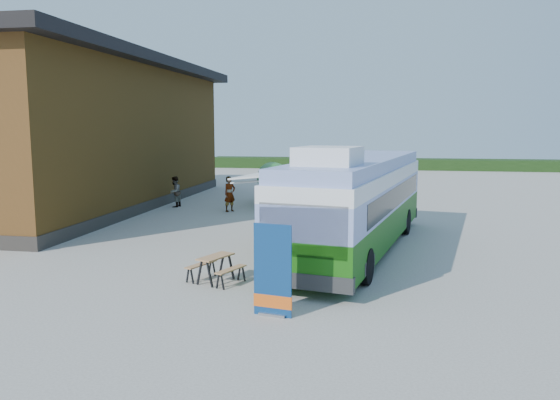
% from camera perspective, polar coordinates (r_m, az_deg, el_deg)
% --- Properties ---
extents(ground, '(100.00, 100.00, 0.00)m').
position_cam_1_polar(ground, '(16.88, -5.32, -6.29)').
color(ground, '#BCB7AD').
rests_on(ground, ground).
extents(barn, '(9.60, 21.20, 7.50)m').
position_cam_1_polar(barn, '(29.78, -20.02, 6.30)').
color(barn, brown).
rests_on(barn, ground).
extents(hedge, '(40.00, 3.00, 1.00)m').
position_cam_1_polar(hedge, '(54.02, 13.95, 3.66)').
color(hedge, '#264419').
rests_on(hedge, ground).
extents(bus, '(4.57, 11.78, 3.54)m').
position_cam_1_polar(bus, '(17.98, 8.14, 0.01)').
color(bus, '#227613').
rests_on(bus, ground).
extents(awning, '(3.19, 4.41, 0.51)m').
position_cam_1_polar(awning, '(17.81, 1.31, 2.90)').
color(awning, white).
rests_on(awning, ground).
extents(banner, '(0.87, 0.29, 2.02)m').
position_cam_1_polar(banner, '(11.80, -0.78, -8.23)').
color(banner, navy).
rests_on(banner, ground).
extents(picnic_table, '(1.55, 1.47, 0.70)m').
position_cam_1_polar(picnic_table, '(14.51, -6.74, -6.51)').
color(picnic_table, tan).
rests_on(picnic_table, ground).
extents(person_a, '(0.71, 0.74, 1.70)m').
position_cam_1_polar(person_a, '(26.33, -5.27, 0.63)').
color(person_a, '#999999').
rests_on(person_a, ground).
extents(person_b, '(0.66, 0.81, 1.56)m').
position_cam_1_polar(person_b, '(28.20, -10.94, 0.85)').
color(person_b, '#999999').
rests_on(person_b, ground).
extents(slurry_tanker, '(3.03, 5.53, 2.14)m').
position_cam_1_polar(slurry_tanker, '(28.11, -0.18, 1.90)').
color(slurry_tanker, '#177916').
rests_on(slurry_tanker, ground).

